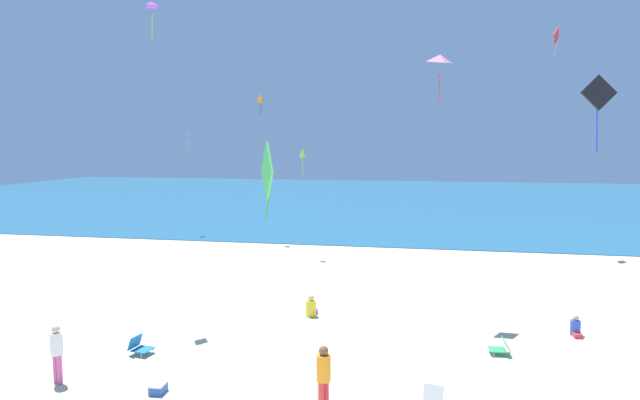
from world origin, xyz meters
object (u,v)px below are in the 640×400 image
person_3 (576,328)px  kite_pink (440,59)px  person_0 (324,375)px  person_2 (57,350)px  kite_orange (261,97)px  kite_purple (151,5)px  beach_chair_far_left (434,395)px  beach_chair_near_camera (140,346)px  kite_lime (303,153)px  kite_red (556,36)px  cooler_box (158,388)px  person_4 (311,308)px  kite_green (267,172)px  beach_chair_far_right (501,347)px  kite_black (598,96)px  kite_blue (187,135)px

person_3 → kite_pink: 10.62m
person_0 → person_2: size_ratio=1.05×
kite_orange → kite_purple: bearing=-87.6°
beach_chair_far_left → beach_chair_near_camera: (-8.91, 1.73, -0.03)m
person_2 → kite_lime: 18.74m
kite_red → kite_orange: (-18.19, -0.11, -3.32)m
cooler_box → kite_orange: (-3.98, 22.61, 9.34)m
person_4 → kite_orange: 19.21m
person_3 → kite_green: kite_green is taller
beach_chair_far_right → kite_purple: (-12.46, 2.19, 11.35)m
kite_black → kite_orange: kite_orange is taller
kite_red → kite_green: size_ratio=1.13×
kite_red → kite_pink: bearing=-116.3°
kite_purple → kite_orange: bearing=92.4°
kite_red → kite_orange: bearing=-179.6°
beach_chair_far_left → person_4: bearing=45.5°
person_3 → kite_purple: 18.92m
kite_pink → kite_blue: kite_pink is taller
person_0 → kite_orange: kite_orange is taller
beach_chair_far_left → kite_blue: kite_blue is taller
kite_red → kite_lime: size_ratio=1.10×
beach_chair_near_camera → person_0: (6.29, -2.70, 0.73)m
kite_black → kite_orange: 29.07m
person_3 → kite_blue: kite_blue is taller
person_0 → beach_chair_near_camera: bearing=-178.7°
kite_lime → person_2: bearing=-99.0°
beach_chair_near_camera → beach_chair_far_right: bearing=20.4°
beach_chair_far_right → cooler_box: beach_chair_far_right is taller
beach_chair_far_left → kite_purple: 16.47m
person_0 → kite_lime: kite_lime is taller
kite_red → kite_black: 26.78m
kite_orange → kite_green: bearing=-72.9°
kite_pink → kite_green: 12.45m
kite_purple → kite_lime: 12.97m
kite_red → kite_lime: kite_red is taller
beach_chair_far_left → kite_red: size_ratio=0.38×
beach_chair_near_camera → kite_green: kite_green is taller
person_4 → kite_blue: size_ratio=0.58×
kite_pink → kite_orange: size_ratio=1.27×
beach_chair_near_camera → person_4: size_ratio=0.88×
person_0 → kite_blue: size_ratio=1.20×
kite_red → kite_purple: bearing=-137.4°
beach_chair_near_camera → person_4: person_4 is taller
kite_red → kite_blue: kite_red is taller
beach_chair_near_camera → kite_lime: 16.60m
cooler_box → person_3: (11.87, 6.66, 0.13)m
beach_chair_far_right → kite_blue: (-19.12, 19.84, 6.82)m
beach_chair_far_right → person_2: bearing=16.1°
kite_green → kite_lime: 21.10m
cooler_box → kite_green: kite_green is taller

